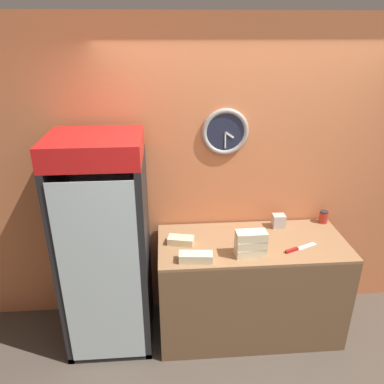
{
  "coord_description": "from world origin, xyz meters",
  "views": [
    {
      "loc": [
        -0.72,
        -1.77,
        2.58
      ],
      "look_at": [
        -0.51,
        0.93,
        1.39
      ],
      "focal_mm": 35.0,
      "sensor_mm": 36.0,
      "label": 1
    }
  ],
  "objects_px": {
    "beverage_cooler": "(105,234)",
    "sandwich_flat_right": "(181,240)",
    "condiment_jar": "(324,217)",
    "napkin_dispenser": "(279,221)",
    "chefs_knife": "(297,249)",
    "sandwich_stack_middle": "(251,244)",
    "sandwich_stack_top": "(251,236)",
    "sandwich_flat_left": "(196,257)",
    "sandwich_stack_bottom": "(250,251)"
  },
  "relations": [
    {
      "from": "beverage_cooler",
      "to": "sandwich_flat_right",
      "type": "height_order",
      "value": "beverage_cooler"
    },
    {
      "from": "condiment_jar",
      "to": "napkin_dispenser",
      "type": "distance_m",
      "value": 0.44
    },
    {
      "from": "sandwich_flat_right",
      "to": "condiment_jar",
      "type": "xyz_separation_m",
      "value": [
        1.33,
        0.27,
        0.03
      ]
    },
    {
      "from": "chefs_knife",
      "to": "napkin_dispenser",
      "type": "distance_m",
      "value": 0.39
    },
    {
      "from": "sandwich_stack_middle",
      "to": "chefs_knife",
      "type": "relative_size",
      "value": 0.81
    },
    {
      "from": "sandwich_stack_top",
      "to": "condiment_jar",
      "type": "distance_m",
      "value": 0.93
    },
    {
      "from": "beverage_cooler",
      "to": "sandwich_stack_middle",
      "type": "relative_size",
      "value": 7.65
    },
    {
      "from": "sandwich_flat_left",
      "to": "condiment_jar",
      "type": "relative_size",
      "value": 2.33
    },
    {
      "from": "sandwich_stack_bottom",
      "to": "napkin_dispenser",
      "type": "xyz_separation_m",
      "value": [
        0.35,
        0.43,
        0.02
      ]
    },
    {
      "from": "sandwich_stack_bottom",
      "to": "sandwich_stack_middle",
      "type": "xyz_separation_m",
      "value": [
        0.0,
        0.0,
        0.07
      ]
    },
    {
      "from": "chefs_knife",
      "to": "condiment_jar",
      "type": "height_order",
      "value": "condiment_jar"
    },
    {
      "from": "sandwich_stack_top",
      "to": "condiment_jar",
      "type": "bearing_deg",
      "value": 31.44
    },
    {
      "from": "sandwich_flat_right",
      "to": "napkin_dispenser",
      "type": "distance_m",
      "value": 0.92
    },
    {
      "from": "sandwich_flat_right",
      "to": "condiment_jar",
      "type": "relative_size",
      "value": 2.01
    },
    {
      "from": "sandwich_flat_right",
      "to": "chefs_knife",
      "type": "distance_m",
      "value": 0.95
    },
    {
      "from": "sandwich_flat_right",
      "to": "condiment_jar",
      "type": "bearing_deg",
      "value": 11.46
    },
    {
      "from": "sandwich_flat_right",
      "to": "chefs_knife",
      "type": "xyz_separation_m",
      "value": [
        0.93,
        -0.17,
        -0.02
      ]
    },
    {
      "from": "sandwich_stack_bottom",
      "to": "sandwich_stack_top",
      "type": "relative_size",
      "value": 1.02
    },
    {
      "from": "beverage_cooler",
      "to": "condiment_jar",
      "type": "xyz_separation_m",
      "value": [
        1.95,
        0.23,
        -0.04
      ]
    },
    {
      "from": "beverage_cooler",
      "to": "sandwich_flat_left",
      "type": "relative_size",
      "value": 7.02
    },
    {
      "from": "condiment_jar",
      "to": "sandwich_stack_middle",
      "type": "bearing_deg",
      "value": -148.56
    },
    {
      "from": "sandwich_stack_top",
      "to": "napkin_dispenser",
      "type": "distance_m",
      "value": 0.57
    },
    {
      "from": "sandwich_stack_bottom",
      "to": "sandwich_flat_left",
      "type": "distance_m",
      "value": 0.44
    },
    {
      "from": "sandwich_stack_middle",
      "to": "sandwich_flat_left",
      "type": "bearing_deg",
      "value": -173.26
    },
    {
      "from": "sandwich_stack_bottom",
      "to": "beverage_cooler",
      "type": "bearing_deg",
      "value": 167.64
    },
    {
      "from": "chefs_knife",
      "to": "napkin_dispenser",
      "type": "bearing_deg",
      "value": 96.14
    },
    {
      "from": "sandwich_stack_middle",
      "to": "napkin_dispenser",
      "type": "height_order",
      "value": "sandwich_stack_middle"
    },
    {
      "from": "beverage_cooler",
      "to": "sandwich_stack_top",
      "type": "relative_size",
      "value": 7.74
    },
    {
      "from": "sandwich_flat_left",
      "to": "condiment_jar",
      "type": "distance_m",
      "value": 1.34
    },
    {
      "from": "chefs_knife",
      "to": "condiment_jar",
      "type": "relative_size",
      "value": 2.64
    },
    {
      "from": "condiment_jar",
      "to": "sandwich_flat_left",
      "type": "bearing_deg",
      "value": -156.45
    },
    {
      "from": "sandwich_stack_bottom",
      "to": "sandwich_stack_top",
      "type": "xyz_separation_m",
      "value": [
        0.0,
        0.0,
        0.14
      ]
    },
    {
      "from": "napkin_dispenser",
      "to": "condiment_jar",
      "type": "bearing_deg",
      "value": 6.74
    },
    {
      "from": "sandwich_stack_top",
      "to": "sandwich_flat_left",
      "type": "height_order",
      "value": "sandwich_stack_top"
    },
    {
      "from": "condiment_jar",
      "to": "napkin_dispenser",
      "type": "height_order",
      "value": "napkin_dispenser"
    },
    {
      "from": "sandwich_stack_top",
      "to": "sandwich_flat_left",
      "type": "xyz_separation_m",
      "value": [
        -0.44,
        -0.05,
        -0.14
      ]
    },
    {
      "from": "sandwich_stack_middle",
      "to": "chefs_knife",
      "type": "xyz_separation_m",
      "value": [
        0.39,
        0.05,
        -0.1
      ]
    },
    {
      "from": "beverage_cooler",
      "to": "sandwich_stack_top",
      "type": "distance_m",
      "value": 1.19
    },
    {
      "from": "sandwich_stack_top",
      "to": "sandwich_flat_right",
      "type": "distance_m",
      "value": 0.6
    },
    {
      "from": "sandwich_stack_bottom",
      "to": "sandwich_flat_right",
      "type": "xyz_separation_m",
      "value": [
        -0.54,
        0.21,
        -0.0
      ]
    },
    {
      "from": "condiment_jar",
      "to": "sandwich_stack_top",
      "type": "bearing_deg",
      "value": -148.56
    },
    {
      "from": "sandwich_flat_left",
      "to": "sandwich_flat_right",
      "type": "bearing_deg",
      "value": 111.03
    },
    {
      "from": "sandwich_stack_top",
      "to": "sandwich_stack_bottom",
      "type": "bearing_deg",
      "value": 0.0
    },
    {
      "from": "sandwich_stack_middle",
      "to": "napkin_dispenser",
      "type": "distance_m",
      "value": 0.56
    },
    {
      "from": "condiment_jar",
      "to": "sandwich_flat_right",
      "type": "bearing_deg",
      "value": -168.54
    },
    {
      "from": "sandwich_flat_left",
      "to": "sandwich_flat_right",
      "type": "relative_size",
      "value": 1.16
    },
    {
      "from": "beverage_cooler",
      "to": "sandwich_flat_left",
      "type": "xyz_separation_m",
      "value": [
        0.72,
        -0.31,
        -0.06
      ]
    },
    {
      "from": "sandwich_stack_bottom",
      "to": "chefs_knife",
      "type": "height_order",
      "value": "sandwich_stack_bottom"
    },
    {
      "from": "beverage_cooler",
      "to": "napkin_dispenser",
      "type": "xyz_separation_m",
      "value": [
        1.51,
        0.18,
        -0.03
      ]
    },
    {
      "from": "sandwich_flat_left",
      "to": "condiment_jar",
      "type": "xyz_separation_m",
      "value": [
        1.23,
        0.54,
        0.02
      ]
    }
  ]
}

